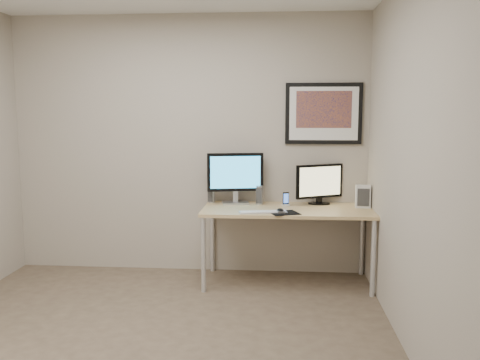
{
  "coord_description": "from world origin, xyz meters",
  "views": [
    {
      "loc": [
        0.92,
        -3.4,
        1.65
      ],
      "look_at": [
        0.57,
        1.1,
        1.03
      ],
      "focal_mm": 38.0,
      "sensor_mm": 36.0,
      "label": 1
    }
  ],
  "objects_px": {
    "desk": "(287,215)",
    "speaker_left": "(212,194)",
    "fan_unit": "(363,196)",
    "framed_art": "(324,113)",
    "keyboard": "(263,212)",
    "monitor_tv": "(319,183)",
    "phone_dock": "(286,199)",
    "monitor_large": "(235,176)",
    "speaker_right": "(260,195)"
  },
  "relations": [
    {
      "from": "monitor_tv",
      "to": "fan_unit",
      "type": "xyz_separation_m",
      "value": [
        0.41,
        -0.13,
        -0.11
      ]
    },
    {
      "from": "speaker_left",
      "to": "speaker_right",
      "type": "height_order",
      "value": "speaker_right"
    },
    {
      "from": "monitor_large",
      "to": "fan_unit",
      "type": "xyz_separation_m",
      "value": [
        1.23,
        -0.09,
        -0.17
      ]
    },
    {
      "from": "desk",
      "to": "framed_art",
      "type": "distance_m",
      "value": 1.07
    },
    {
      "from": "speaker_right",
      "to": "framed_art",
      "type": "bearing_deg",
      "value": 16.81
    },
    {
      "from": "monitor_large",
      "to": "monitor_tv",
      "type": "xyz_separation_m",
      "value": [
        0.83,
        0.03,
        -0.07
      ]
    },
    {
      "from": "framed_art",
      "to": "speaker_right",
      "type": "height_order",
      "value": "framed_art"
    },
    {
      "from": "monitor_tv",
      "to": "fan_unit",
      "type": "height_order",
      "value": "monitor_tv"
    },
    {
      "from": "speaker_left",
      "to": "fan_unit",
      "type": "height_order",
      "value": "fan_unit"
    },
    {
      "from": "framed_art",
      "to": "speaker_left",
      "type": "bearing_deg",
      "value": -175.64
    },
    {
      "from": "framed_art",
      "to": "keyboard",
      "type": "xyz_separation_m",
      "value": [
        -0.57,
        -0.56,
        -0.88
      ]
    },
    {
      "from": "phone_dock",
      "to": "fan_unit",
      "type": "height_order",
      "value": "fan_unit"
    },
    {
      "from": "monitor_large",
      "to": "keyboard",
      "type": "bearing_deg",
      "value": -67.06
    },
    {
      "from": "monitor_tv",
      "to": "speaker_right",
      "type": "relative_size",
      "value": 2.49
    },
    {
      "from": "monitor_large",
      "to": "phone_dock",
      "type": "bearing_deg",
      "value": -18.88
    },
    {
      "from": "monitor_tv",
      "to": "phone_dock",
      "type": "relative_size",
      "value": 3.46
    },
    {
      "from": "keyboard",
      "to": "fan_unit",
      "type": "xyz_separation_m",
      "value": [
        0.94,
        0.33,
        0.1
      ]
    },
    {
      "from": "speaker_right",
      "to": "phone_dock",
      "type": "bearing_deg",
      "value": -8.39
    },
    {
      "from": "desk",
      "to": "fan_unit",
      "type": "xyz_separation_m",
      "value": [
        0.72,
        0.1,
        0.17
      ]
    },
    {
      "from": "desk",
      "to": "monitor_large",
      "type": "relative_size",
      "value": 2.9
    },
    {
      "from": "framed_art",
      "to": "speaker_right",
      "type": "distance_m",
      "value": 1.02
    },
    {
      "from": "framed_art",
      "to": "monitor_large",
      "type": "height_order",
      "value": "framed_art"
    },
    {
      "from": "keyboard",
      "to": "desk",
      "type": "bearing_deg",
      "value": 34.43
    },
    {
      "from": "monitor_tv",
      "to": "speaker_left",
      "type": "distance_m",
      "value": 1.08
    },
    {
      "from": "framed_art",
      "to": "keyboard",
      "type": "bearing_deg",
      "value": -135.68
    },
    {
      "from": "desk",
      "to": "speaker_right",
      "type": "relative_size",
      "value": 8.57
    },
    {
      "from": "monitor_tv",
      "to": "fan_unit",
      "type": "distance_m",
      "value": 0.44
    },
    {
      "from": "desk",
      "to": "fan_unit",
      "type": "bearing_deg",
      "value": 8.2
    },
    {
      "from": "monitor_large",
      "to": "monitor_tv",
      "type": "bearing_deg",
      "value": -9.1
    },
    {
      "from": "desk",
      "to": "monitor_large",
      "type": "distance_m",
      "value": 0.65
    },
    {
      "from": "framed_art",
      "to": "fan_unit",
      "type": "height_order",
      "value": "framed_art"
    },
    {
      "from": "fan_unit",
      "to": "monitor_tv",
      "type": "bearing_deg",
      "value": 166.74
    },
    {
      "from": "desk",
      "to": "keyboard",
      "type": "bearing_deg",
      "value": -134.38
    },
    {
      "from": "monitor_large",
      "to": "keyboard",
      "type": "xyz_separation_m",
      "value": [
        0.29,
        -0.43,
        -0.27
      ]
    },
    {
      "from": "phone_dock",
      "to": "fan_unit",
      "type": "xyz_separation_m",
      "value": [
        0.73,
        -0.03,
        0.04
      ]
    },
    {
      "from": "desk",
      "to": "speaker_left",
      "type": "height_order",
      "value": "speaker_left"
    },
    {
      "from": "desk",
      "to": "speaker_left",
      "type": "relative_size",
      "value": 9.38
    },
    {
      "from": "phone_dock",
      "to": "keyboard",
      "type": "distance_m",
      "value": 0.42
    },
    {
      "from": "fan_unit",
      "to": "speaker_right",
      "type": "bearing_deg",
      "value": 179.33
    },
    {
      "from": "monitor_tv",
      "to": "speaker_right",
      "type": "xyz_separation_m",
      "value": [
        -0.59,
        -0.04,
        -0.12
      ]
    },
    {
      "from": "monitor_tv",
      "to": "speaker_right",
      "type": "bearing_deg",
      "value": 156.86
    },
    {
      "from": "keyboard",
      "to": "speaker_left",
      "type": "bearing_deg",
      "value": 127.17
    },
    {
      "from": "speaker_right",
      "to": "fan_unit",
      "type": "bearing_deg",
      "value": -1.11
    },
    {
      "from": "desk",
      "to": "keyboard",
      "type": "height_order",
      "value": "keyboard"
    },
    {
      "from": "desk",
      "to": "framed_art",
      "type": "bearing_deg",
      "value": 43.46
    },
    {
      "from": "speaker_right",
      "to": "keyboard",
      "type": "height_order",
      "value": "speaker_right"
    },
    {
      "from": "fan_unit",
      "to": "desk",
      "type": "bearing_deg",
      "value": -167.63
    },
    {
      "from": "speaker_left",
      "to": "keyboard",
      "type": "height_order",
      "value": "speaker_left"
    },
    {
      "from": "monitor_tv",
      "to": "phone_dock",
      "type": "xyz_separation_m",
      "value": [
        -0.33,
        -0.1,
        -0.15
      ]
    },
    {
      "from": "monitor_tv",
      "to": "keyboard",
      "type": "xyz_separation_m",
      "value": [
        -0.54,
        -0.46,
        -0.21
      ]
    }
  ]
}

